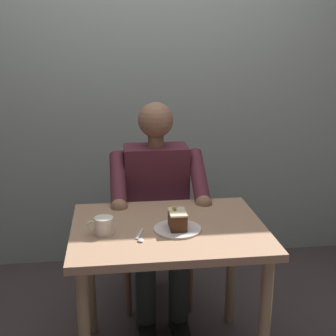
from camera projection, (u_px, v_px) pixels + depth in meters
cafe_rear_panel at (146, 47)px, 3.05m from camera, size 6.40×0.12×3.00m
dining_table at (168, 247)px, 2.14m from camera, size 0.89×0.69×0.72m
chair at (155, 217)px, 2.81m from camera, size 0.42×0.42×0.91m
seated_person at (158, 206)px, 2.60m from camera, size 0.53×0.58×1.22m
dessert_plate at (177, 229)px, 2.07m from camera, size 0.21×0.21×0.01m
cake_slice at (177, 220)px, 2.05m from camera, size 0.08×0.12×0.10m
coffee_cup at (103, 225)px, 2.02m from camera, size 0.12×0.08×0.08m
dessert_spoon at (140, 237)px, 1.98m from camera, size 0.04×0.14×0.01m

